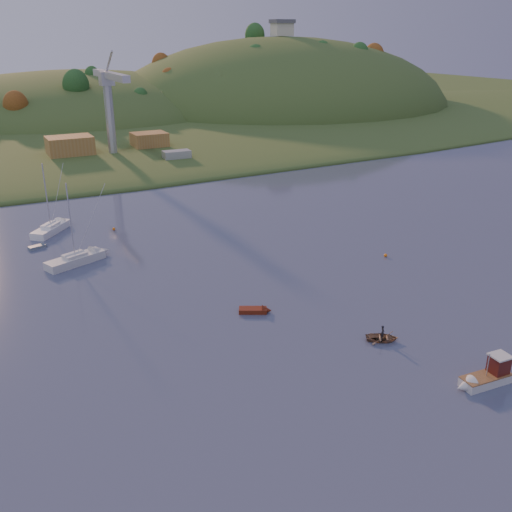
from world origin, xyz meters
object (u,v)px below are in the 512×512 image
sailboat_near (51,228)px  canoe (382,338)px  red_tender (259,310)px  sailboat_far (75,259)px  grey_dinghy (40,246)px  fishing_boat (483,378)px

sailboat_near → canoe: size_ratio=3.35×
sailboat_near → red_tender: 45.64m
sailboat_far → grey_dinghy: 10.20m
sailboat_far → red_tender: size_ratio=2.95×
fishing_boat → canoe: bearing=-71.0°
sailboat_near → canoe: 60.37m
grey_dinghy → sailboat_near: bearing=52.1°
sailboat_near → canoe: (25.97, -54.50, -0.39)m
fishing_boat → sailboat_far: bearing=-56.4°
fishing_boat → sailboat_near: sailboat_near is taller
canoe → red_tender: (-8.73, 12.24, -0.09)m
fishing_boat → sailboat_near: 71.73m
fishing_boat → sailboat_near: (-28.97, 65.62, -0.08)m
sailboat_far → canoe: 45.85m
sailboat_far → red_tender: bearing=-79.0°
fishing_boat → red_tender: (-11.72, 23.36, -0.56)m
red_tender → grey_dinghy: red_tender is taller
fishing_boat → canoe: size_ratio=1.73×
sailboat_far → grey_dinghy: sailboat_far is taller
sailboat_far → red_tender: 30.83m
sailboat_near → red_tender: (17.24, -42.26, -0.48)m
fishing_boat → grey_dinghy: (-31.68, 58.99, -0.61)m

